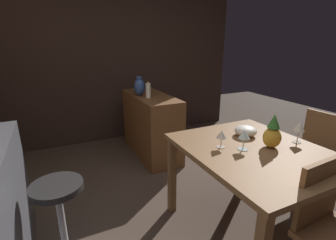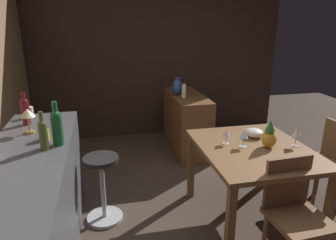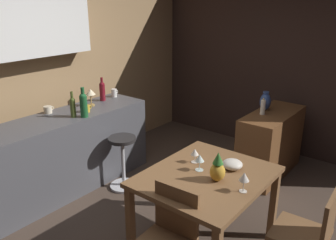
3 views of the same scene
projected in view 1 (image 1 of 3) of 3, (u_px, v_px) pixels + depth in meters
name	position (u px, v px, depth m)	size (l,w,h in m)	color
wall_side_right	(99.00, 54.00, 3.57)	(0.10, 4.40, 2.60)	#33231E
dining_table	(254.00, 160.00, 1.81)	(1.12, 0.94, 0.74)	brown
sideboard_cabinet	(151.00, 125.00, 3.30)	(1.10, 0.44, 0.82)	brown
chair_near_window	(334.00, 230.00, 1.38)	(0.42, 0.42, 0.85)	brown
chair_by_doorway	(313.00, 153.00, 2.30)	(0.42, 0.42, 0.86)	brown
bar_stool	(62.00, 224.00, 1.61)	(0.34, 0.34, 0.64)	#262323
wine_glass_left	(299.00, 127.00, 1.85)	(0.08, 0.08, 0.16)	silver
wine_glass_right	(222.00, 135.00, 1.78)	(0.07, 0.07, 0.13)	silver
wine_glass_center	(244.00, 135.00, 1.74)	(0.08, 0.08, 0.15)	silver
pineapple_centerpiece	(273.00, 134.00, 1.78)	(0.13, 0.13, 0.25)	gold
fruit_bowl	(246.00, 131.00, 2.02)	(0.18, 0.18, 0.08)	beige
pillar_candle_tall	(148.00, 91.00, 2.99)	(0.06, 0.06, 0.20)	white
vase_ceramic_blue	(139.00, 87.00, 3.11)	(0.13, 0.13, 0.24)	#334C8C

